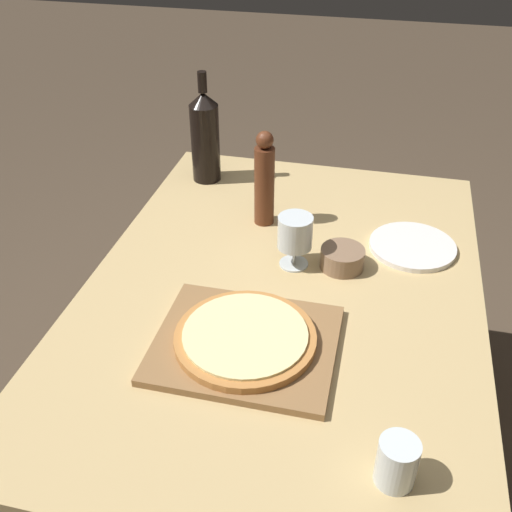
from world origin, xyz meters
TOP-DOWN VIEW (x-y plane):
  - ground_plane at (0.00, 0.00)m, footprint 12.00×12.00m
  - dining_table at (0.00, 0.00)m, footprint 0.96×1.37m
  - cutting_board at (-0.04, -0.23)m, footprint 0.39×0.33m
  - pizza at (-0.04, -0.23)m, footprint 0.31×0.31m
  - wine_bottle at (-0.35, 0.51)m, footprint 0.09×0.09m
  - pepper_mill at (-0.11, 0.29)m, footprint 0.06×0.06m
  - wine_glass at (0.01, 0.10)m, footprint 0.09×0.09m
  - small_bowl at (0.13, 0.12)m, footprint 0.11×0.11m
  - drinking_tumbler at (0.29, -0.49)m, footprint 0.07×0.07m
  - dinner_plate at (0.31, 0.24)m, footprint 0.23×0.23m

SIDE VIEW (x-z plane):
  - ground_plane at x=0.00m, z-range 0.00..0.00m
  - dining_table at x=0.00m, z-range 0.28..1.04m
  - dinner_plate at x=0.31m, z-range 0.75..0.77m
  - cutting_board at x=-0.04m, z-range 0.75..0.77m
  - small_bowl at x=0.13m, z-range 0.75..0.81m
  - pizza at x=-0.04m, z-range 0.77..0.80m
  - drinking_tumbler at x=0.29m, z-range 0.75..0.85m
  - wine_glass at x=0.01m, z-range 0.78..0.92m
  - pepper_mill at x=-0.11m, z-range 0.75..1.02m
  - wine_bottle at x=-0.35m, z-range 0.73..1.07m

